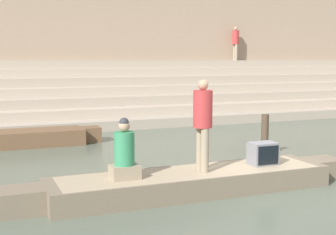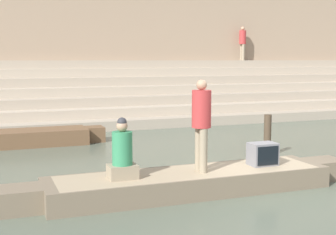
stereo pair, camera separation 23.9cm
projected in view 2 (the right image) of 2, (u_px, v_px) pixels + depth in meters
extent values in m
plane|color=#566051|center=(264.00, 185.00, 9.47)|extent=(120.00, 120.00, 0.00)
cube|color=tan|center=(122.00, 116.00, 19.50)|extent=(36.00, 5.56, 0.36)
cube|color=#B2A28D|center=(119.00, 107.00, 19.82)|extent=(36.00, 4.76, 0.36)
cube|color=tan|center=(117.00, 98.00, 20.15)|extent=(36.00, 3.97, 0.36)
cube|color=#B2A28D|center=(114.00, 89.00, 20.47)|extent=(36.00, 3.18, 0.36)
cube|color=tan|center=(112.00, 81.00, 20.80)|extent=(36.00, 2.38, 0.36)
cube|color=#B2A28D|center=(110.00, 72.00, 21.12)|extent=(36.00, 1.59, 0.36)
cube|color=tan|center=(108.00, 64.00, 21.45)|extent=(36.00, 0.79, 0.36)
cube|color=tan|center=(102.00, 18.00, 22.10)|extent=(34.20, 1.20, 9.01)
cube|color=brown|center=(106.00, 107.00, 22.04)|extent=(34.20, 0.12, 0.60)
cube|color=#756651|center=(190.00, 182.00, 8.90)|extent=(5.49, 1.24, 0.41)
cube|color=tan|center=(191.00, 173.00, 8.87)|extent=(5.06, 1.14, 0.05)
cube|color=#756651|center=(324.00, 169.00, 10.01)|extent=(0.77, 0.68, 0.41)
cube|color=#756651|center=(18.00, 200.00, 7.79)|extent=(0.77, 0.68, 0.41)
cylinder|color=olive|center=(138.00, 172.00, 9.26)|extent=(2.84, 0.04, 0.04)
cylinder|color=gray|center=(199.00, 149.00, 8.94)|extent=(0.15, 0.15, 0.84)
cylinder|color=gray|center=(203.00, 151.00, 8.75)|extent=(0.15, 0.15, 0.84)
cylinder|color=#B23333|center=(201.00, 109.00, 8.75)|extent=(0.36, 0.36, 0.70)
sphere|color=tan|center=(202.00, 85.00, 8.70)|extent=(0.20, 0.20, 0.20)
cube|color=gray|center=(123.00, 171.00, 8.37)|extent=(0.51, 0.40, 0.25)
cylinder|color=#338456|center=(122.00, 148.00, 8.32)|extent=(0.36, 0.36, 0.60)
sphere|color=tan|center=(122.00, 126.00, 8.27)|extent=(0.20, 0.20, 0.20)
sphere|color=#333338|center=(122.00, 122.00, 8.26)|extent=(0.17, 0.17, 0.17)
cube|color=slate|center=(263.00, 154.00, 9.41)|extent=(0.54, 0.38, 0.45)
cube|color=black|center=(268.00, 156.00, 9.23)|extent=(0.46, 0.02, 0.37)
cube|color=brown|center=(20.00, 138.00, 13.73)|extent=(3.90, 1.16, 0.46)
cube|color=#2D2D2D|center=(19.00, 131.00, 13.70)|extent=(3.59, 1.06, 0.05)
cube|color=brown|center=(95.00, 134.00, 14.52)|extent=(0.55, 0.64, 0.46)
cylinder|color=#473828|center=(267.00, 136.00, 12.20)|extent=(0.19, 0.19, 1.10)
cylinder|color=gray|center=(241.00, 52.00, 23.96)|extent=(0.14, 0.14, 0.82)
cylinder|color=gray|center=(243.00, 52.00, 23.78)|extent=(0.14, 0.14, 0.82)
cylinder|color=#B23333|center=(243.00, 37.00, 23.78)|extent=(0.34, 0.34, 0.69)
sphere|color=tan|center=(243.00, 29.00, 23.72)|extent=(0.20, 0.20, 0.20)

